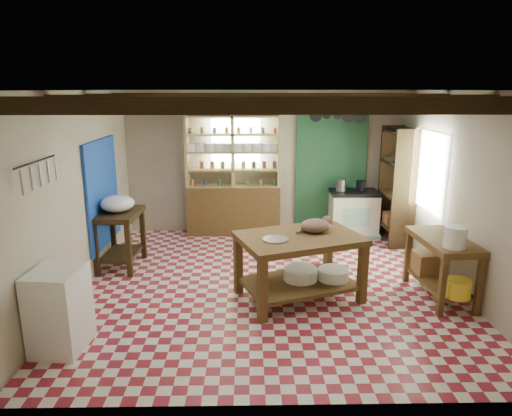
{
  "coord_description": "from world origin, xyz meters",
  "views": [
    {
      "loc": [
        -0.29,
        -5.84,
        2.61
      ],
      "look_at": [
        -0.17,
        0.3,
        1.01
      ],
      "focal_mm": 32.0,
      "sensor_mm": 36.0,
      "label": 1
    }
  ],
  "objects_px": {
    "prep_table": "(120,239)",
    "right_counter": "(441,268)",
    "stove": "(353,213)",
    "white_cabinet": "(59,310)",
    "work_table": "(299,267)",
    "cat": "(316,226)"
  },
  "relations": [
    {
      "from": "prep_table",
      "to": "right_counter",
      "type": "bearing_deg",
      "value": -11.3
    },
    {
      "from": "stove",
      "to": "white_cabinet",
      "type": "bearing_deg",
      "value": -135.32
    },
    {
      "from": "prep_table",
      "to": "right_counter",
      "type": "relative_size",
      "value": 0.77
    },
    {
      "from": "work_table",
      "to": "right_counter",
      "type": "relative_size",
      "value": 1.33
    },
    {
      "from": "work_table",
      "to": "right_counter",
      "type": "bearing_deg",
      "value": -20.49
    },
    {
      "from": "white_cabinet",
      "to": "cat",
      "type": "xyz_separation_m",
      "value": [
        2.8,
        1.27,
        0.5
      ]
    },
    {
      "from": "white_cabinet",
      "to": "right_counter",
      "type": "height_order",
      "value": "white_cabinet"
    },
    {
      "from": "stove",
      "to": "white_cabinet",
      "type": "height_order",
      "value": "white_cabinet"
    },
    {
      "from": "stove",
      "to": "white_cabinet",
      "type": "distance_m",
      "value": 5.35
    },
    {
      "from": "prep_table",
      "to": "cat",
      "type": "bearing_deg",
      "value": -16.31
    },
    {
      "from": "prep_table",
      "to": "white_cabinet",
      "type": "distance_m",
      "value": 2.24
    },
    {
      "from": "prep_table",
      "to": "white_cabinet",
      "type": "height_order",
      "value": "prep_table"
    },
    {
      "from": "work_table",
      "to": "cat",
      "type": "xyz_separation_m",
      "value": [
        0.22,
        0.13,
        0.51
      ]
    },
    {
      "from": "work_table",
      "to": "prep_table",
      "type": "relative_size",
      "value": 1.71
    },
    {
      "from": "prep_table",
      "to": "right_counter",
      "type": "xyz_separation_m",
      "value": [
        4.38,
        -1.12,
        -0.03
      ]
    },
    {
      "from": "right_counter",
      "to": "work_table",
      "type": "bearing_deg",
      "value": 176.04
    },
    {
      "from": "prep_table",
      "to": "work_table",
      "type": "bearing_deg",
      "value": -20.37
    },
    {
      "from": "work_table",
      "to": "right_counter",
      "type": "distance_m",
      "value": 1.82
    },
    {
      "from": "work_table",
      "to": "white_cabinet",
      "type": "bearing_deg",
      "value": -176.42
    },
    {
      "from": "work_table",
      "to": "prep_table",
      "type": "height_order",
      "value": "prep_table"
    },
    {
      "from": "white_cabinet",
      "to": "right_counter",
      "type": "relative_size",
      "value": 0.77
    },
    {
      "from": "prep_table",
      "to": "cat",
      "type": "distance_m",
      "value": 2.99
    }
  ]
}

